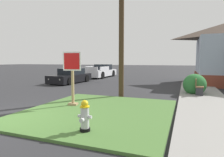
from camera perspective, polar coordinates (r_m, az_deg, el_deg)
ground_plane at (r=7.30m, az=-28.90°, el=-10.59°), size 160.00×160.00×0.00m
grass_corner_patch at (r=7.34m, az=-3.93°, el=-9.54°), size 5.22×5.71×0.08m
sidewalk_strip at (r=10.31m, az=25.16°, el=-5.61°), size 2.20×14.64×0.12m
fire_hydrant at (r=5.20m, az=-7.98°, el=-10.98°), size 0.38×0.34×0.82m
stop_sign at (r=8.13m, az=-11.48°, el=-0.13°), size 0.75×0.34×2.19m
manhole_cover at (r=9.62m, az=-10.76°, el=-6.27°), size 0.70×0.70×0.02m
parked_sedan_black at (r=17.26m, az=-12.01°, el=0.57°), size 2.04×4.33×1.25m
pickup_truck_white at (r=22.75m, az=-3.26°, el=1.96°), size 2.10×5.53×1.48m
street_bench at (r=11.67m, az=23.89°, el=-1.71°), size 0.48×1.67×0.85m
shrub_by_curb at (r=11.73m, az=23.00°, el=-1.64°), size 1.23×1.23×1.18m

